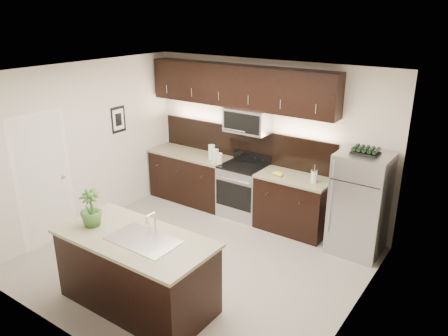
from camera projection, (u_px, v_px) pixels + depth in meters
The scene contains 12 objects.
ground at pixel (195, 261), 6.35m from camera, with size 4.50×4.50×0.00m, color gray.
room_walls at pixel (184, 150), 5.80m from camera, with size 4.52×4.02×2.71m.
counter_run at pixel (233, 188), 7.74m from camera, with size 3.51×0.65×0.94m.
upper_fixtures at pixel (240, 93), 7.26m from camera, with size 3.49×0.40×1.66m.
island at pixel (137, 271), 5.29m from camera, with size 1.96×0.96×0.94m.
sink_faucet at pixel (144, 239), 5.05m from camera, with size 0.84×0.50×0.28m.
refrigerator at pixel (360, 204), 6.38m from camera, with size 0.75×0.67×1.55m, color #B2B2B7.
wine_rack at pixel (366, 151), 6.10m from camera, with size 0.38×0.24×0.09m.
plant at pixel (91, 208), 5.32m from camera, with size 0.27×0.27×0.47m, color #386126.
canisters at pixel (215, 154), 7.65m from camera, with size 0.36×0.23×0.26m.
french_press at pixel (314, 176), 6.69m from camera, with size 0.10×0.10×0.28m.
bananas at pixel (276, 173), 7.03m from camera, with size 0.19×0.15×0.06m, color yellow.
Camera 1 is at (3.48, -4.27, 3.47)m, focal length 35.00 mm.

